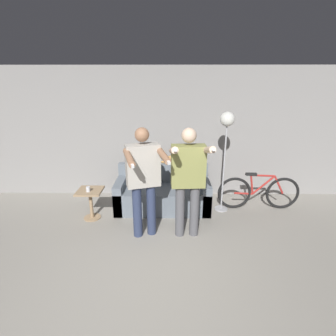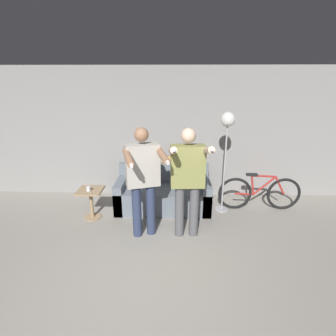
# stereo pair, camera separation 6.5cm
# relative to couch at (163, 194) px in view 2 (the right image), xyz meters

# --- Properties ---
(ground_plane) EXTENTS (16.00, 16.00, 0.00)m
(ground_plane) POSITION_rel_couch_xyz_m (-0.26, -2.53, -0.27)
(ground_plane) COLOR gray
(wall_back) EXTENTS (10.00, 0.05, 2.60)m
(wall_back) POSITION_rel_couch_xyz_m (-0.26, 0.66, 1.03)
(wall_back) COLOR gray
(wall_back) RESTS_ON ground_plane
(couch) EXTENTS (1.74, 0.80, 0.79)m
(couch) POSITION_rel_couch_xyz_m (0.00, 0.00, 0.00)
(couch) COLOR slate
(couch) RESTS_ON ground_plane
(person_left) EXTENTS (0.68, 0.79, 1.71)m
(person_left) POSITION_rel_couch_xyz_m (-0.25, -0.96, 0.73)
(person_left) COLOR #2D3856
(person_left) RESTS_ON ground_plane
(person_right) EXTENTS (0.59, 0.69, 1.70)m
(person_right) POSITION_rel_couch_xyz_m (0.40, -0.96, 0.74)
(person_right) COLOR #56565B
(person_right) RESTS_ON ground_plane
(cat) EXTENTS (0.47, 0.14, 0.19)m
(cat) POSITION_rel_couch_xyz_m (0.22, 0.30, 0.61)
(cat) COLOR tan
(cat) RESTS_ON couch
(floor_lamp) EXTENTS (0.25, 0.25, 1.83)m
(floor_lamp) POSITION_rel_couch_xyz_m (1.11, -0.08, 1.25)
(floor_lamp) COLOR #B2B2B7
(floor_lamp) RESTS_ON ground_plane
(side_table) EXTENTS (0.42, 0.42, 0.54)m
(side_table) POSITION_rel_couch_xyz_m (-1.25, -0.44, 0.11)
(side_table) COLOR #A38460
(side_table) RESTS_ON ground_plane
(cup) EXTENTS (0.07, 0.07, 0.09)m
(cup) POSITION_rel_couch_xyz_m (-1.25, -0.50, 0.31)
(cup) COLOR silver
(cup) RESTS_ON side_table
(bicycle) EXTENTS (1.53, 0.07, 0.71)m
(bicycle) POSITION_rel_couch_xyz_m (1.80, -0.03, 0.06)
(bicycle) COLOR black
(bicycle) RESTS_ON ground_plane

